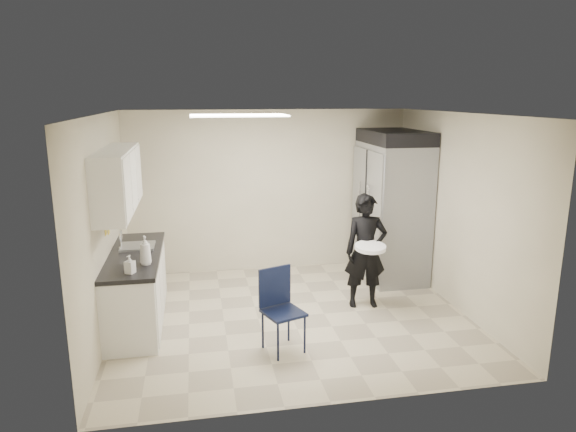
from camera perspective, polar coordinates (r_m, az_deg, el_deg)
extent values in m
plane|color=#BDB294|center=(6.83, 0.39, -11.07)|extent=(4.50, 4.50, 0.00)
plane|color=silver|center=(6.23, 0.43, 11.29)|extent=(4.50, 4.50, 0.00)
plane|color=beige|center=(8.34, -2.17, 2.79)|extent=(4.50, 0.00, 4.50)
plane|color=beige|center=(6.39, -19.83, -1.25)|extent=(0.00, 4.00, 4.00)
plane|color=beige|center=(7.17, 18.37, 0.38)|extent=(0.00, 4.00, 4.00)
cube|color=white|center=(6.54, -5.51, 11.06)|extent=(1.20, 0.60, 0.02)
cube|color=silver|center=(6.79, -16.47, -7.86)|extent=(0.60, 1.90, 0.86)
cube|color=black|center=(6.65, -16.72, -4.19)|extent=(0.64, 1.95, 0.05)
cube|color=gray|center=(6.89, -16.34, -3.69)|extent=(0.42, 0.40, 0.14)
cylinder|color=silver|center=(6.87, -18.08, -2.55)|extent=(0.02, 0.02, 0.24)
cube|color=silver|center=(6.45, -18.38, 3.76)|extent=(0.35, 1.80, 0.75)
cube|color=black|center=(7.62, -17.62, 3.62)|extent=(0.22, 0.30, 0.35)
cube|color=yellow|center=(6.50, -19.58, -1.72)|extent=(0.00, 0.12, 0.07)
cube|color=yellow|center=(6.71, -19.30, -1.61)|extent=(0.00, 0.12, 0.07)
cube|color=gray|center=(8.17, 11.41, 0.53)|extent=(0.80, 1.35, 2.10)
cube|color=black|center=(8.00, 11.79, 8.59)|extent=(0.80, 1.35, 0.20)
cube|color=black|center=(5.81, -0.50, -10.70)|extent=(0.52, 0.52, 0.91)
imported|color=black|center=(6.98, 8.63, -3.88)|extent=(0.60, 0.44, 1.55)
cylinder|color=white|center=(6.71, 9.14, -3.45)|extent=(0.44, 0.44, 0.05)
imported|color=white|center=(6.13, -15.58, -3.68)|extent=(0.16, 0.16, 0.34)
imported|color=silver|center=(5.90, -17.17, -5.15)|extent=(0.13, 0.13, 0.21)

